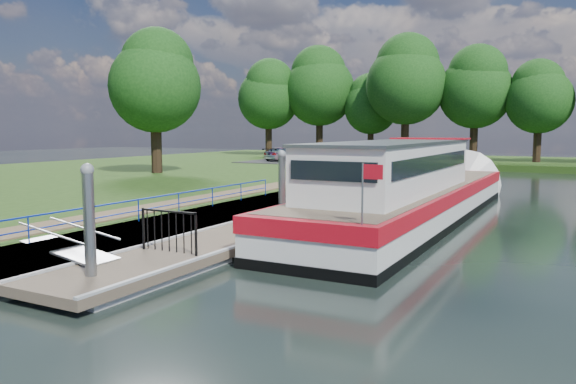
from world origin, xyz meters
The scene contains 17 objects.
ground centered at (0.00, 0.00, 0.00)m, with size 160.00×160.00×0.00m, color black.
riverbank centered at (-18.00, 15.00, 0.39)m, with size 32.00×90.00×0.78m, color #203D11.
bank_edge centered at (-2.55, 15.00, 0.39)m, with size 1.10×90.00×0.78m, color #473D2D.
footpath centered at (-4.40, 8.00, 0.80)m, with size 1.60×40.00×0.05m, color brown.
carpark centered at (-11.00, 38.00, 0.81)m, with size 14.00×12.00×0.06m, color black.
blue_fence centered at (-2.75, 3.00, 1.31)m, with size 0.04×18.04×0.72m.
pontoon centered at (0.00, 13.00, 0.18)m, with size 2.50×30.00×0.56m.
mooring_piles centered at (0.00, 13.00, 1.28)m, with size 0.30×27.30×3.55m.
gangway centered at (-1.85, 0.50, 0.63)m, with size 2.58×1.00×0.92m.
gate_panel centered at (0.00, 2.20, 1.15)m, with size 1.85×0.05×1.15m.
barge centered at (3.60, 13.32, 1.09)m, with size 4.36×21.15×4.78m.
horizon_trees centered at (-1.61, 48.68, 7.95)m, with size 54.38×10.03×12.87m.
bank_tree_a centered at (-15.99, 20.08, 7.02)m, with size 6.12×6.12×9.72m.
car_a centered at (-8.41, 35.00, 1.39)m, with size 1.31×3.27×1.11m, color #999999.
car_b centered at (-10.37, 37.44, 1.46)m, with size 1.32×3.78×1.25m, color #999999.
car_c centered at (-15.22, 36.27, 1.44)m, with size 1.69×4.15×1.21m, color #999999.
car_d centered at (-7.98, 40.31, 1.49)m, with size 2.17×4.70×1.31m, color #999999.
Camera 1 is at (9.80, -9.36, 3.69)m, focal length 35.00 mm.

